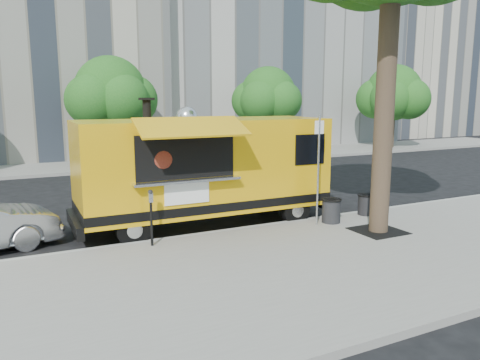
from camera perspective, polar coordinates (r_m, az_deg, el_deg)
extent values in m
plane|color=black|center=(13.56, 0.07, -5.26)|extent=(120.00, 120.00, 0.00)
cube|color=gray|center=(10.29, 10.26, -10.04)|extent=(60.00, 6.00, 0.15)
cube|color=#999993|center=(12.75, 1.96, -5.92)|extent=(60.00, 0.14, 0.16)
cube|color=gray|center=(26.10, -13.33, 2.06)|extent=(60.00, 5.00, 0.15)
cube|color=#ABA6A0|center=(39.54, 0.74, 19.39)|extent=(20.00, 14.00, 20.00)
cube|color=beige|center=(50.79, 19.16, 14.50)|extent=(16.00, 12.00, 16.00)
cylinder|color=#33261C|center=(12.27, 17.24, 8.76)|extent=(0.48, 0.48, 6.50)
cube|color=black|center=(12.74, 16.48, -5.97)|extent=(1.20, 1.20, 0.02)
cylinder|color=#33261C|center=(24.96, -15.27, 4.80)|extent=(0.36, 0.36, 2.60)
sphere|color=#134916|center=(24.87, -15.53, 10.31)|extent=(3.60, 3.60, 3.60)
cylinder|color=#33261C|center=(27.88, 3.38, 5.65)|extent=(0.36, 0.36, 2.60)
sphere|color=#134916|center=(27.80, 3.43, 10.36)|extent=(3.24, 3.24, 3.24)
cylinder|color=#33261C|center=(34.12, 18.01, 5.98)|extent=(0.36, 0.36, 2.60)
sphere|color=#134916|center=(34.05, 18.24, 10.10)|extent=(3.78, 3.78, 3.78)
cylinder|color=silver|center=(12.71, 9.50, 1.17)|extent=(0.06, 0.06, 3.00)
cube|color=white|center=(12.59, 9.65, 6.35)|extent=(0.28, 0.02, 0.35)
cylinder|color=black|center=(11.12, -10.74, -5.28)|extent=(0.06, 0.06, 1.05)
cube|color=silver|center=(10.97, -10.85, -2.13)|extent=(0.10, 0.08, 0.22)
sphere|color=black|center=(10.94, -10.87, -1.46)|extent=(0.11, 0.11, 0.11)
cube|color=#E5A70B|center=(12.97, -4.32, 1.95)|extent=(6.86, 2.39, 2.47)
cube|color=black|center=(13.15, -4.26, -2.38)|extent=(6.88, 2.41, 0.23)
cube|color=black|center=(14.82, 8.42, -2.16)|extent=(0.21, 2.20, 0.32)
cube|color=black|center=(12.41, -19.48, -5.04)|extent=(0.21, 2.20, 0.32)
cube|color=black|center=(14.53, 8.39, 4.31)|extent=(0.07, 1.85, 1.00)
cylinder|color=black|center=(13.44, 6.73, -3.62)|extent=(0.84, 0.30, 0.84)
cylinder|color=black|center=(15.06, 2.78, -2.07)|extent=(0.84, 0.30, 0.84)
cylinder|color=black|center=(11.69, -12.86, -5.89)|extent=(0.84, 0.30, 0.84)
cylinder|color=black|center=(13.52, -14.73, -3.80)|extent=(0.84, 0.30, 0.84)
cube|color=black|center=(11.58, -6.70, 2.90)|extent=(2.52, 0.21, 1.10)
cube|color=silver|center=(11.51, -6.38, -0.11)|extent=(2.73, 0.38, 0.06)
cube|color=#E5A70B|center=(10.99, -5.83, 6.46)|extent=(2.63, 1.02, 0.44)
cube|color=white|center=(11.65, -6.48, -1.63)|extent=(1.16, 0.05, 0.53)
cylinder|color=black|center=(12.36, -11.29, 8.36)|extent=(0.21, 0.21, 0.58)
sphere|color=silver|center=(12.90, -6.49, 7.62)|extent=(0.59, 0.59, 0.59)
sphere|color=brown|center=(11.68, -9.84, 2.64)|extent=(0.88, 0.88, 0.88)
cylinder|color=#FF590C|center=(11.48, -9.50, 1.87)|extent=(0.36, 0.13, 0.36)
cylinder|color=black|center=(14.33, 15.11, -2.90)|extent=(0.47, 0.47, 0.61)
cylinder|color=black|center=(14.27, 15.16, -1.78)|extent=(0.51, 0.51, 0.04)
cylinder|color=black|center=(13.23, 11.06, -3.68)|extent=(0.51, 0.51, 0.67)
cylinder|color=black|center=(13.16, 11.10, -2.36)|extent=(0.56, 0.56, 0.04)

